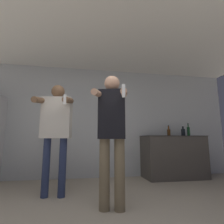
{
  "coord_description": "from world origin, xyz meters",
  "views": [
    {
      "loc": [
        -0.17,
        -1.33,
        0.83
      ],
      "look_at": [
        0.21,
        0.89,
        1.2
      ],
      "focal_mm": 28.0,
      "sensor_mm": 36.0,
      "label": 1
    }
  ],
  "objects_px": {
    "bottle_amber_bourbon": "(183,132)",
    "person_woman_foreground": "(112,129)",
    "bottle_brown_liquor": "(169,132)",
    "bottle_red_label": "(188,131)",
    "person_man_side": "(56,125)"
  },
  "relations": [
    {
      "from": "person_man_side",
      "to": "bottle_red_label",
      "type": "bearing_deg",
      "value": 17.54
    },
    {
      "from": "bottle_amber_bourbon",
      "to": "bottle_red_label",
      "type": "xyz_separation_m",
      "value": [
        0.14,
        0.0,
        0.02
      ]
    },
    {
      "from": "bottle_brown_liquor",
      "to": "bottle_red_label",
      "type": "bearing_deg",
      "value": 0.0
    },
    {
      "from": "bottle_red_label",
      "to": "person_man_side",
      "type": "distance_m",
      "value": 3.0
    },
    {
      "from": "bottle_red_label",
      "to": "person_woman_foreground",
      "type": "xyz_separation_m",
      "value": [
        -2.08,
        -1.53,
        -0.08
      ]
    },
    {
      "from": "bottle_brown_liquor",
      "to": "person_man_side",
      "type": "bearing_deg",
      "value": -159.07
    },
    {
      "from": "bottle_brown_liquor",
      "to": "bottle_amber_bourbon",
      "type": "xyz_separation_m",
      "value": [
        0.36,
        0.0,
        0.01
      ]
    },
    {
      "from": "bottle_amber_bourbon",
      "to": "person_woman_foreground",
      "type": "bearing_deg",
      "value": -141.74
    },
    {
      "from": "person_woman_foreground",
      "to": "bottle_amber_bourbon",
      "type": "bearing_deg",
      "value": 38.26
    },
    {
      "from": "person_man_side",
      "to": "bottle_amber_bourbon",
      "type": "bearing_deg",
      "value": 18.37
    },
    {
      "from": "bottle_brown_liquor",
      "to": "person_woman_foreground",
      "type": "bearing_deg",
      "value": -135.95
    },
    {
      "from": "bottle_brown_liquor",
      "to": "person_woman_foreground",
      "type": "xyz_separation_m",
      "value": [
        -1.59,
        -1.53,
        -0.05
      ]
    },
    {
      "from": "person_woman_foreground",
      "to": "person_man_side",
      "type": "distance_m",
      "value": 1.01
    },
    {
      "from": "person_man_side",
      "to": "bottle_brown_liquor",
      "type": "bearing_deg",
      "value": 20.93
    },
    {
      "from": "bottle_amber_bourbon",
      "to": "bottle_red_label",
      "type": "bearing_deg",
      "value": 0.0
    }
  ]
}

